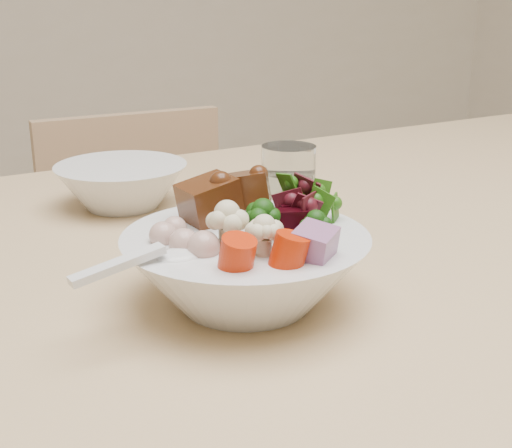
{
  "coord_description": "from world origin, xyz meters",
  "views": [
    {
      "loc": [
        -0.49,
        -0.49,
        1.08
      ],
      "look_at": [
        -0.24,
        0.08,
        0.87
      ],
      "focal_mm": 50.0,
      "sensor_mm": 36.0,
      "label": 1
    }
  ],
  "objects_px": {
    "chair_far": "(154,300)",
    "side_bowl": "(122,186)",
    "food_bowl": "(247,264)",
    "water_glass": "(288,195)",
    "dining_table": "(444,279)"
  },
  "relations": [
    {
      "from": "chair_far",
      "to": "side_bowl",
      "type": "height_order",
      "value": "side_bowl"
    },
    {
      "from": "food_bowl",
      "to": "water_glass",
      "type": "bearing_deg",
      "value": 52.36
    },
    {
      "from": "dining_table",
      "to": "water_glass",
      "type": "xyz_separation_m",
      "value": [
        -0.21,
        0.02,
        0.13
      ]
    },
    {
      "from": "chair_far",
      "to": "water_glass",
      "type": "height_order",
      "value": "water_glass"
    },
    {
      "from": "side_bowl",
      "to": "water_glass",
      "type": "bearing_deg",
      "value": -51.7
    },
    {
      "from": "dining_table",
      "to": "chair_far",
      "type": "relative_size",
      "value": 2.17
    },
    {
      "from": "chair_far",
      "to": "food_bowl",
      "type": "bearing_deg",
      "value": -102.41
    },
    {
      "from": "dining_table",
      "to": "water_glass",
      "type": "distance_m",
      "value": 0.25
    },
    {
      "from": "dining_table",
      "to": "food_bowl",
      "type": "bearing_deg",
      "value": -165.08
    },
    {
      "from": "chair_far",
      "to": "food_bowl",
      "type": "relative_size",
      "value": 3.8
    },
    {
      "from": "dining_table",
      "to": "water_glass",
      "type": "height_order",
      "value": "water_glass"
    },
    {
      "from": "dining_table",
      "to": "food_bowl",
      "type": "relative_size",
      "value": 8.26
    },
    {
      "from": "side_bowl",
      "to": "dining_table",
      "type": "bearing_deg",
      "value": -30.43
    },
    {
      "from": "food_bowl",
      "to": "water_glass",
      "type": "height_order",
      "value": "food_bowl"
    },
    {
      "from": "dining_table",
      "to": "side_bowl",
      "type": "bearing_deg",
      "value": 143.55
    }
  ]
}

